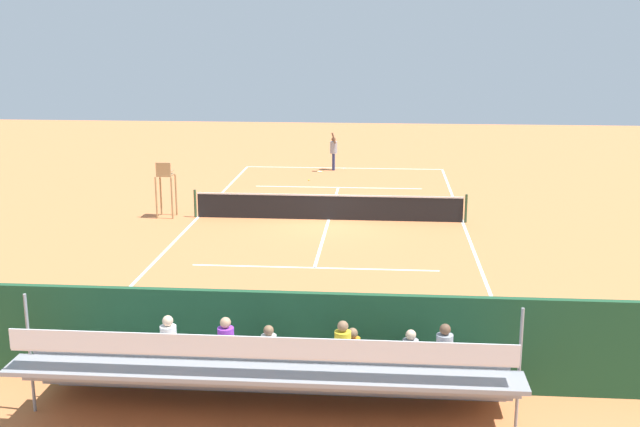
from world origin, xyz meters
The scene contains 11 objects.
ground_plane centered at (0.00, 0.00, 0.00)m, with size 60.00×60.00×0.00m, color #D17542.
court_line_markings centered at (0.00, -0.04, 0.00)m, with size 10.10×22.20×0.01m.
tennis_net centered at (0.00, 0.00, 0.50)m, with size 10.30×0.10×1.07m.
backdrop_wall centered at (0.00, 14.00, 1.00)m, with size 18.00×0.16×2.00m, color #1E4C2D.
bleacher_stand centered at (-0.10, 15.32, 0.92)m, with size 9.06×2.40×2.35m.
umpire_chair centered at (6.20, 0.09, 1.31)m, with size 0.67×0.67×2.14m.
courtside_bench centered at (-3.01, 13.27, 0.56)m, with size 1.80×0.40×0.93m.
equipment_bag centered at (-1.12, 13.40, 0.18)m, with size 0.90×0.36×0.36m, color black.
tennis_player centered at (0.50, -10.43, 1.02)m, with size 0.39×0.54×1.93m.
tennis_racket centered at (1.17, -9.88, 0.01)m, with size 0.58×0.33×0.03m.
tennis_ball_near centered at (1.47, -7.51, 0.03)m, with size 0.07×0.07×0.07m, color #CCDB33.
Camera 1 is at (-2.03, 28.68, 7.16)m, focal length 44.16 mm.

